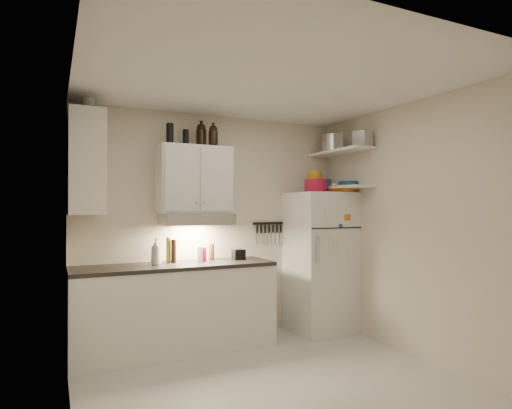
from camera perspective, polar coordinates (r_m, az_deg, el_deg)
name	(u,v)px	position (r m, az deg, el deg)	size (l,w,h in m)	color
floor	(275,386)	(3.98, 2.52, -22.97)	(3.20, 3.00, 0.02)	silver
ceiling	(275,81)	(3.83, 2.51, 16.14)	(3.20, 3.00, 0.02)	white
back_wall	(215,226)	(5.06, -5.54, -2.86)	(3.20, 0.02, 2.60)	beige
left_wall	(71,239)	(3.26, -23.45, -4.22)	(0.02, 3.00, 2.60)	beige
right_wall	(414,229)	(4.66, 20.31, -3.06)	(0.02, 3.00, 2.60)	beige
base_cabinet	(176,309)	(4.72, -10.68, -13.58)	(2.10, 0.60, 0.88)	white
countertop	(176,266)	(4.64, -10.67, -8.04)	(2.10, 0.62, 0.04)	black
upper_cabinet	(195,180)	(4.81, -8.19, 3.27)	(0.80, 0.33, 0.75)	white
side_cabinet	(86,163)	(4.48, -21.72, 5.16)	(0.33, 0.55, 1.00)	white
range_hood	(196,219)	(4.74, -7.96, -1.94)	(0.76, 0.46, 0.12)	silver
fridge	(320,262)	(5.36, 8.56, -7.55)	(0.70, 0.68, 1.70)	white
shelf_hi	(340,152)	(5.37, 11.15, 6.92)	(0.30, 0.95, 0.03)	white
shelf_lo	(340,188)	(5.33, 11.15, 2.22)	(0.30, 0.95, 0.03)	white
knife_strip	(268,223)	(5.32, 1.67, -2.53)	(0.42, 0.02, 0.03)	black
dutch_oven	(316,186)	(5.22, 7.95, 2.47)	(0.27, 0.27, 0.16)	#A31333
book_stack	(343,189)	(5.28, 11.47, 2.07)	(0.21, 0.26, 0.09)	orange
spice_jar	(334,188)	(5.28, 10.39, 2.20)	(0.07, 0.07, 0.11)	silver
stock_pot	(334,144)	(5.61, 10.32, 7.92)	(0.32, 0.32, 0.23)	silver
tin_a	(345,142)	(5.39, 11.82, 8.16)	(0.21, 0.19, 0.21)	#AAAAAD
tin_b	(363,139)	(5.08, 14.05, 8.48)	(0.17, 0.17, 0.17)	#AAAAAD
bowl_teal	(321,184)	(5.60, 8.65, 2.77)	(0.26, 0.26, 0.10)	navy
bowl_orange	(315,178)	(5.66, 7.86, 3.58)	(0.21, 0.21, 0.06)	orange
bowl_yellow	(315,173)	(5.66, 7.86, 4.16)	(0.16, 0.16, 0.05)	gold
plates	(348,184)	(5.33, 12.20, 2.71)	(0.25, 0.25, 0.06)	navy
growler_a	(201,135)	(4.91, -7.31, 9.19)	(0.11, 0.11, 0.27)	black
growler_b	(213,135)	(4.85, -5.72, 9.15)	(0.10, 0.10, 0.24)	black
thermos_a	(186,138)	(4.89, -9.34, 8.74)	(0.06, 0.06, 0.19)	black
thermos_b	(170,134)	(4.77, -11.40, 9.21)	(0.08, 0.08, 0.23)	black
side_jar	(88,105)	(4.63, -21.45, 12.28)	(0.12, 0.12, 0.16)	silver
soap_bottle	(156,250)	(4.57, -13.20, -5.96)	(0.12, 0.12, 0.31)	white
pepper_mill	(212,252)	(4.90, -5.94, -6.33)	(0.06, 0.06, 0.18)	#56301A
oil_bottle	(169,250)	(4.74, -11.58, -5.96)	(0.05, 0.05, 0.28)	olive
vinegar_bottle	(174,251)	(4.71, -10.92, -6.13)	(0.05, 0.05, 0.25)	black
clear_bottle	(200,254)	(4.72, -7.51, -6.61)	(0.06, 0.06, 0.17)	silver
red_jar	(203,254)	(4.79, -7.12, -6.61)	(0.08, 0.08, 0.16)	#A31333
caddy	(239,255)	(4.92, -2.34, -6.70)	(0.14, 0.10, 0.12)	black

